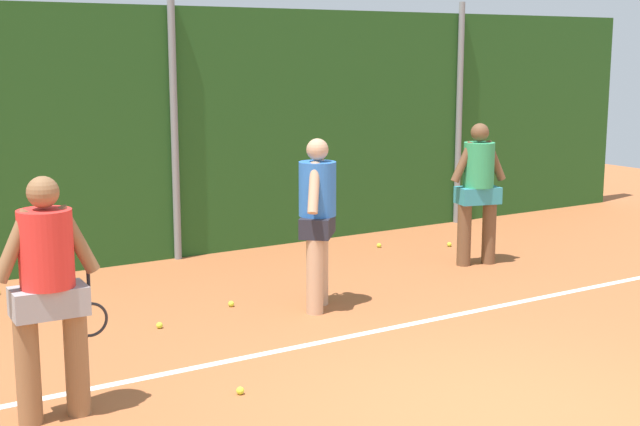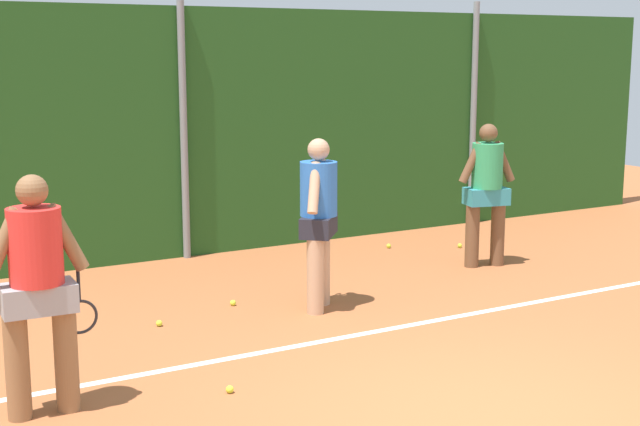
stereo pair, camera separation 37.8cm
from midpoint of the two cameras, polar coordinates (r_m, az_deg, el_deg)
name	(u,v)px [view 2 (the right image)]	position (r m, az deg, el deg)	size (l,w,h in m)	color
ground_plane	(359,351)	(8.64, 3.80, -8.79)	(26.67, 26.67, 0.00)	#A85B33
hedge_fence_backdrop	(179,134)	(12.36, -8.14, 5.05)	(17.33, 0.25, 3.42)	#23511E
fence_post_center	(184,128)	(12.19, -7.84, 5.41)	(0.10, 0.10, 3.60)	gray
fence_post_right	(473,115)	(14.80, 10.52, 6.19)	(0.10, 0.10, 3.60)	gray
court_baseline_paint	(338,338)	(8.96, 2.36, -8.04)	(12.67, 0.10, 0.01)	white
player_foreground_near	(38,283)	(7.14, -16.18, -4.31)	(0.87, 0.41, 1.91)	#8C603D
player_midcourt	(319,215)	(9.72, 1.02, -0.10)	(0.61, 0.71, 1.90)	tan
player_backcourt_far	(487,187)	(11.93, 11.52, 1.65)	(0.78, 0.45, 1.89)	brown
tennis_ball_1	(5,288)	(11.24, -18.60, -4.60)	(0.07, 0.07, 0.07)	#CCDB33
tennis_ball_4	(389,246)	(12.99, 5.26, -2.12)	(0.07, 0.07, 0.07)	#CCDB33
tennis_ball_5	(159,323)	(9.45, -9.13, -6.99)	(0.07, 0.07, 0.07)	#CCDB33
tennis_ball_6	(460,246)	(13.14, 9.76, -2.08)	(0.07, 0.07, 0.07)	#CCDB33
tennis_ball_7	(230,389)	(7.62, -4.36, -11.21)	(0.07, 0.07, 0.07)	#CCDB33
tennis_ball_8	(233,303)	(10.09, -4.52, -5.76)	(0.07, 0.07, 0.07)	#CCDB33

